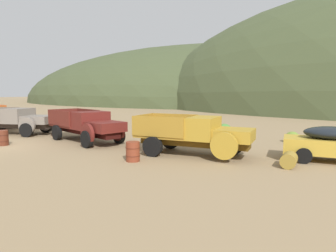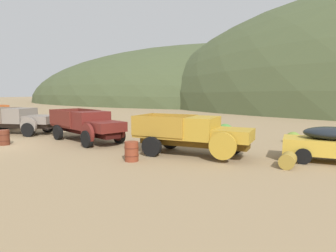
# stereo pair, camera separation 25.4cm
# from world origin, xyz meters

# --- Properties ---
(hill_center) EXTENTS (119.28, 83.84, 33.25)m
(hill_center) POSITION_xyz_m (-17.07, 77.71, 0.00)
(hill_center) COLOR #424C2D
(hill_center) RESTS_ON ground
(truck_primer_gray) EXTENTS (6.85, 3.83, 1.91)m
(truck_primer_gray) POSITION_xyz_m (-3.55, 3.86, 1.02)
(truck_primer_gray) COLOR #3D322D
(truck_primer_gray) RESTS_ON ground
(truck_oxblood) EXTENTS (6.51, 3.95, 1.91)m
(truck_oxblood) POSITION_xyz_m (3.60, 3.52, 1.02)
(truck_oxblood) COLOR black
(truck_oxblood) RESTS_ON ground
(truck_mustard) EXTENTS (5.71, 2.62, 1.91)m
(truck_mustard) POSITION_xyz_m (10.97, 2.96, 1.03)
(truck_mustard) COLOR #593D12
(truck_mustard) RESTS_ON ground
(oil_drum_by_truck) EXTENTS (0.66, 0.66, 0.88)m
(oil_drum_by_truck) POSITION_xyz_m (-0.18, 0.44, 0.44)
(oil_drum_by_truck) COLOR #5B2819
(oil_drum_by_truck) RESTS_ON ground
(oil_drum_tipped) EXTENTS (0.64, 0.90, 0.62)m
(oil_drum_tipped) POSITION_xyz_m (15.02, 2.47, 0.31)
(oil_drum_tipped) COLOR olive
(oil_drum_tipped) RESTS_ON ground
(oil_drum_spare) EXTENTS (0.65, 0.65, 0.88)m
(oil_drum_spare) POSITION_xyz_m (8.72, 0.51, 0.44)
(oil_drum_spare) COLOR brown
(oil_drum_spare) RESTS_ON ground
(bush_lone_scrub) EXTENTS (1.40, 1.39, 1.04)m
(bush_lone_scrub) POSITION_xyz_m (9.96, 10.49, 0.24)
(bush_lone_scrub) COLOR #4C8438
(bush_lone_scrub) RESTS_ON ground
(bush_back_edge) EXTENTS (0.92, 0.82, 0.87)m
(bush_back_edge) POSITION_xyz_m (14.70, 8.99, 0.22)
(bush_back_edge) COLOR olive
(bush_back_edge) RESTS_ON ground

